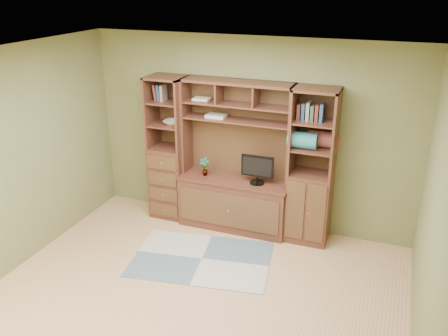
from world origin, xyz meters
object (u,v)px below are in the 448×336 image
at_px(right_tower, 312,168).
at_px(center_hutch, 235,159).
at_px(left_tower, 169,149).
at_px(monitor, 258,165).

bearing_deg(right_tower, center_hutch, -177.77).
xyz_separation_m(left_tower, right_tower, (2.02, 0.00, 0.00)).
height_order(left_tower, monitor, left_tower).
distance_m(center_hutch, right_tower, 1.03).
height_order(center_hutch, monitor, center_hutch).
xyz_separation_m(center_hutch, right_tower, (1.02, 0.04, 0.00)).
bearing_deg(left_tower, center_hutch, -2.29).
height_order(right_tower, monitor, right_tower).
distance_m(left_tower, monitor, 1.33).
xyz_separation_m(center_hutch, monitor, (0.33, -0.03, -0.03)).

